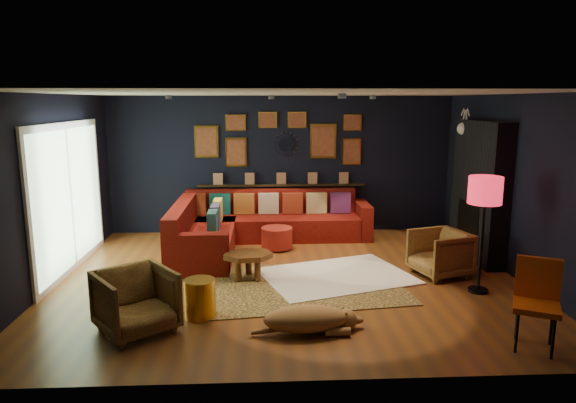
{
  "coord_description": "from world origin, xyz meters",
  "views": [
    {
      "loc": [
        -0.36,
        -7.0,
        2.5
      ],
      "look_at": [
        0.01,
        0.3,
        1.07
      ],
      "focal_mm": 32.0,
      "sensor_mm": 36.0,
      "label": 1
    }
  ],
  "objects_px": {
    "armchair_right": "(440,251)",
    "gold_stool": "(200,298)",
    "sectional": "(248,227)",
    "armchair_left": "(136,298)",
    "pouf": "(277,238)",
    "coffee_table": "(248,258)",
    "floor_lamp": "(485,196)",
    "dog": "(306,314)",
    "orange_chair": "(537,296)"
  },
  "relations": [
    {
      "from": "armchair_right",
      "to": "gold_stool",
      "type": "height_order",
      "value": "armchair_right"
    },
    {
      "from": "sectional",
      "to": "armchair_left",
      "type": "height_order",
      "value": "sectional"
    },
    {
      "from": "armchair_right",
      "to": "gold_stool",
      "type": "bearing_deg",
      "value": -85.87
    },
    {
      "from": "sectional",
      "to": "pouf",
      "type": "xyz_separation_m",
      "value": [
        0.49,
        -0.31,
        -0.12
      ]
    },
    {
      "from": "coffee_table",
      "to": "gold_stool",
      "type": "distance_m",
      "value": 1.38
    },
    {
      "from": "pouf",
      "to": "floor_lamp",
      "type": "distance_m",
      "value": 3.56
    },
    {
      "from": "dog",
      "to": "orange_chair",
      "type": "bearing_deg",
      "value": -13.03
    },
    {
      "from": "sectional",
      "to": "armchair_right",
      "type": "relative_size",
      "value": 4.66
    },
    {
      "from": "orange_chair",
      "to": "pouf",
      "type": "bearing_deg",
      "value": 151.72
    },
    {
      "from": "coffee_table",
      "to": "sectional",
      "type": "bearing_deg",
      "value": 91.28
    },
    {
      "from": "orange_chair",
      "to": "dog",
      "type": "xyz_separation_m",
      "value": [
        -2.34,
        0.42,
        -0.33
      ]
    },
    {
      "from": "sectional",
      "to": "pouf",
      "type": "distance_m",
      "value": 0.59
    },
    {
      "from": "floor_lamp",
      "to": "orange_chair",
      "type": "bearing_deg",
      "value": -92.44
    },
    {
      "from": "sectional",
      "to": "armchair_left",
      "type": "xyz_separation_m",
      "value": [
        -1.14,
        -3.45,
        0.06
      ]
    },
    {
      "from": "orange_chair",
      "to": "floor_lamp",
      "type": "bearing_deg",
      "value": 114.49
    },
    {
      "from": "coffee_table",
      "to": "armchair_left",
      "type": "xyz_separation_m",
      "value": [
        -1.18,
        -1.64,
        0.07
      ]
    },
    {
      "from": "orange_chair",
      "to": "dog",
      "type": "distance_m",
      "value": 2.4
    },
    {
      "from": "sectional",
      "to": "coffee_table",
      "type": "height_order",
      "value": "sectional"
    },
    {
      "from": "armchair_left",
      "to": "sectional",
      "type": "bearing_deg",
      "value": 35.14
    },
    {
      "from": "coffee_table",
      "to": "armchair_left",
      "type": "bearing_deg",
      "value": -125.7
    },
    {
      "from": "pouf",
      "to": "orange_chair",
      "type": "xyz_separation_m",
      "value": [
        2.56,
        -3.68,
        0.34
      ]
    },
    {
      "from": "armchair_left",
      "to": "orange_chair",
      "type": "height_order",
      "value": "orange_chair"
    },
    {
      "from": "armchair_right",
      "to": "dog",
      "type": "distance_m",
      "value": 2.76
    },
    {
      "from": "armchair_left",
      "to": "floor_lamp",
      "type": "distance_m",
      "value": 4.46
    },
    {
      "from": "sectional",
      "to": "coffee_table",
      "type": "distance_m",
      "value": 1.82
    },
    {
      "from": "armchair_right",
      "to": "floor_lamp",
      "type": "bearing_deg",
      "value": 6.58
    },
    {
      "from": "floor_lamp",
      "to": "dog",
      "type": "xyz_separation_m",
      "value": [
        -2.4,
        -1.11,
        -1.09
      ]
    },
    {
      "from": "orange_chair",
      "to": "gold_stool",
      "type": "bearing_deg",
      "value": -167.39
    },
    {
      "from": "orange_chair",
      "to": "floor_lamp",
      "type": "xyz_separation_m",
      "value": [
        0.07,
        1.53,
        0.76
      ]
    },
    {
      "from": "armchair_left",
      "to": "orange_chair",
      "type": "distance_m",
      "value": 4.22
    },
    {
      "from": "sectional",
      "to": "floor_lamp",
      "type": "bearing_deg",
      "value": -38.27
    },
    {
      "from": "armchair_right",
      "to": "dog",
      "type": "bearing_deg",
      "value": -67.06
    },
    {
      "from": "armchair_left",
      "to": "dog",
      "type": "relative_size",
      "value": 0.61
    },
    {
      "from": "coffee_table",
      "to": "armchair_right",
      "type": "xyz_separation_m",
      "value": [
        2.78,
        0.03,
        0.05
      ]
    },
    {
      "from": "pouf",
      "to": "armchair_left",
      "type": "xyz_separation_m",
      "value": [
        -1.63,
        -3.14,
        0.18
      ]
    },
    {
      "from": "sectional",
      "to": "pouf",
      "type": "bearing_deg",
      "value": -32.04
    },
    {
      "from": "floor_lamp",
      "to": "dog",
      "type": "distance_m",
      "value": 2.86
    },
    {
      "from": "armchair_right",
      "to": "dog",
      "type": "relative_size",
      "value": 0.58
    },
    {
      "from": "orange_chair",
      "to": "floor_lamp",
      "type": "relative_size",
      "value": 0.59
    },
    {
      "from": "sectional",
      "to": "coffee_table",
      "type": "xyz_separation_m",
      "value": [
        0.04,
        -1.81,
        -0.01
      ]
    },
    {
      "from": "orange_chair",
      "to": "coffee_table",
      "type": "bearing_deg",
      "value": 171.08
    },
    {
      "from": "pouf",
      "to": "armchair_left",
      "type": "height_order",
      "value": "armchair_left"
    },
    {
      "from": "armchair_left",
      "to": "orange_chair",
      "type": "relative_size",
      "value": 0.84
    },
    {
      "from": "sectional",
      "to": "gold_stool",
      "type": "height_order",
      "value": "sectional"
    },
    {
      "from": "sectional",
      "to": "orange_chair",
      "type": "height_order",
      "value": "orange_chair"
    },
    {
      "from": "sectional",
      "to": "orange_chair",
      "type": "relative_size",
      "value": 3.69
    },
    {
      "from": "armchair_right",
      "to": "orange_chair",
      "type": "relative_size",
      "value": 0.79
    },
    {
      "from": "armchair_left",
      "to": "floor_lamp",
      "type": "bearing_deg",
      "value": -23.45
    },
    {
      "from": "dog",
      "to": "armchair_left",
      "type": "bearing_deg",
      "value": 173.58
    },
    {
      "from": "gold_stool",
      "to": "dog",
      "type": "height_order",
      "value": "gold_stool"
    }
  ]
}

